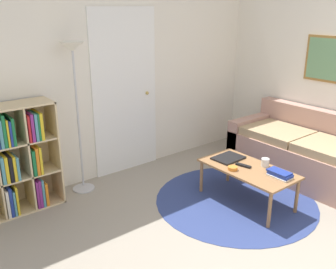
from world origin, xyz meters
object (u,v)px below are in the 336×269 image
bookshelf (6,162)px  couch (308,154)px  cup (265,162)px  floor_lamp (74,72)px  bowl (233,168)px  laptop (228,158)px  coffee_table (248,171)px

bookshelf → couch: bookshelf is taller
bookshelf → cup: 2.65m
floor_lamp → couch: bearing=-30.9°
floor_lamp → cup: bearing=-45.5°
bookshelf → floor_lamp: 1.14m
bowl → cup: bearing=-24.0°
laptop → cup: (0.16, -0.38, 0.03)m
bookshelf → laptop: bearing=-27.4°
laptop → cup: 0.41m
floor_lamp → coffee_table: size_ratio=1.64×
couch → cup: bearing=-177.1°
couch → laptop: (-1.07, 0.34, 0.12)m
floor_lamp → couch: size_ratio=0.92×
floor_lamp → laptop: (1.27, -1.07, -0.96)m
bookshelf → coffee_table: bearing=-33.6°
bookshelf → bowl: (1.88, -1.30, -0.13)m
floor_lamp → cup: size_ratio=19.27×
couch → floor_lamp: bearing=149.1°
floor_lamp → bookshelf: bearing=-180.0°
floor_lamp → coffee_table: bearing=-47.4°
couch → bowl: (-1.25, 0.10, 0.13)m
couch → bowl: couch is taller
coffee_table → laptop: 0.30m
laptop → cup: cup is taller
coffee_table → laptop: bearing=87.2°
floor_lamp → bowl: 1.94m
coffee_table → bowl: (-0.17, 0.06, 0.06)m
coffee_table → floor_lamp: bearing=132.6°
coffee_table → cup: 0.21m
laptop → bowl: bowl is taller
bowl → cup: cup is taller
bookshelf → cup: bookshelf is taller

